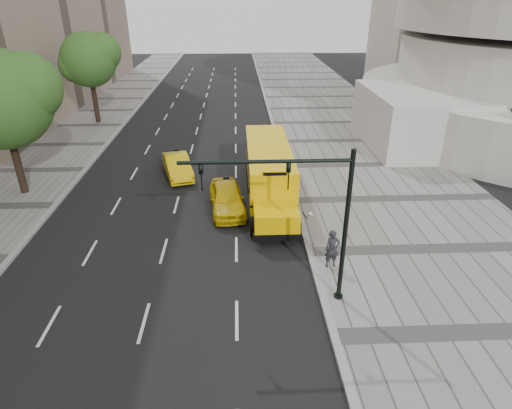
{
  "coord_description": "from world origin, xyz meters",
  "views": [
    {
      "loc": [
        2.67,
        -22.62,
        11.14
      ],
      "look_at": [
        3.5,
        -4.0,
        1.9
      ],
      "focal_mm": 30.0,
      "sensor_mm": 36.0,
      "label": 1
    }
  ],
  "objects_px": {
    "taxi_far": "(178,166)",
    "pedestrian": "(332,249)",
    "school_bus": "(269,167)",
    "tree_b": "(2,99)",
    "traffic_signal": "(309,211)",
    "tree_c": "(89,59)",
    "taxi_near": "(227,198)"
  },
  "relations": [
    {
      "from": "tree_b",
      "to": "tree_c",
      "type": "xyz_separation_m",
      "value": [
        -0.01,
        15.9,
        0.0
      ]
    },
    {
      "from": "taxi_near",
      "to": "pedestrian",
      "type": "distance_m",
      "value": 7.64
    },
    {
      "from": "traffic_signal",
      "to": "pedestrian",
      "type": "bearing_deg",
      "value": 54.52
    },
    {
      "from": "tree_b",
      "to": "taxi_near",
      "type": "relative_size",
      "value": 1.88
    },
    {
      "from": "taxi_far",
      "to": "tree_b",
      "type": "bearing_deg",
      "value": 179.77
    },
    {
      "from": "school_bus",
      "to": "taxi_far",
      "type": "bearing_deg",
      "value": 151.87
    },
    {
      "from": "tree_b",
      "to": "taxi_far",
      "type": "xyz_separation_m",
      "value": [
        9.0,
        2.46,
        -5.12
      ]
    },
    {
      "from": "tree_c",
      "to": "taxi_near",
      "type": "distance_m",
      "value": 22.98
    },
    {
      "from": "tree_c",
      "to": "pedestrian",
      "type": "distance_m",
      "value": 30.42
    },
    {
      "from": "tree_c",
      "to": "traffic_signal",
      "type": "xyz_separation_m",
      "value": [
        15.6,
        -26.83,
        -1.76
      ]
    },
    {
      "from": "tree_b",
      "to": "traffic_signal",
      "type": "relative_size",
      "value": 1.34
    },
    {
      "from": "tree_c",
      "to": "school_bus",
      "type": "relative_size",
      "value": 0.71
    },
    {
      "from": "tree_b",
      "to": "pedestrian",
      "type": "distance_m",
      "value": 19.83
    },
    {
      "from": "tree_b",
      "to": "school_bus",
      "type": "height_order",
      "value": "tree_b"
    },
    {
      "from": "tree_c",
      "to": "pedestrian",
      "type": "bearing_deg",
      "value": -55.19
    },
    {
      "from": "taxi_near",
      "to": "tree_c",
      "type": "bearing_deg",
      "value": 117.12
    },
    {
      "from": "taxi_near",
      "to": "traffic_signal",
      "type": "relative_size",
      "value": 0.71
    },
    {
      "from": "tree_c",
      "to": "taxi_far",
      "type": "bearing_deg",
      "value": -56.14
    },
    {
      "from": "tree_b",
      "to": "taxi_far",
      "type": "bearing_deg",
      "value": 15.32
    },
    {
      "from": "taxi_far",
      "to": "pedestrian",
      "type": "relative_size",
      "value": 2.45
    },
    {
      "from": "pedestrian",
      "to": "traffic_signal",
      "type": "distance_m",
      "value": 4.04
    },
    {
      "from": "school_bus",
      "to": "taxi_far",
      "type": "distance_m",
      "value": 6.76
    },
    {
      "from": "tree_c",
      "to": "taxi_near",
      "type": "xyz_separation_m",
      "value": [
        12.41,
        -18.67,
        -5.07
      ]
    },
    {
      "from": "tree_b",
      "to": "pedestrian",
      "type": "height_order",
      "value": "tree_b"
    },
    {
      "from": "traffic_signal",
      "to": "school_bus",
      "type": "bearing_deg",
      "value": 93.87
    },
    {
      "from": "tree_c",
      "to": "tree_b",
      "type": "bearing_deg",
      "value": -89.95
    },
    {
      "from": "taxi_near",
      "to": "taxi_far",
      "type": "bearing_deg",
      "value": 116.49
    },
    {
      "from": "taxi_near",
      "to": "pedestrian",
      "type": "xyz_separation_m",
      "value": [
        4.74,
        -5.99,
        0.27
      ]
    },
    {
      "from": "tree_c",
      "to": "school_bus",
      "type": "xyz_separation_m",
      "value": [
        14.91,
        -16.59,
        -4.08
      ]
    },
    {
      "from": "tree_b",
      "to": "school_bus",
      "type": "bearing_deg",
      "value": -2.64
    },
    {
      "from": "school_bus",
      "to": "taxi_far",
      "type": "relative_size",
      "value": 2.64
    },
    {
      "from": "taxi_near",
      "to": "tree_b",
      "type": "bearing_deg",
      "value": 160.94
    }
  ]
}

